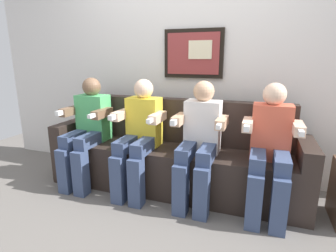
{
  "coord_description": "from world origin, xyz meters",
  "views": [
    {
      "loc": [
        0.78,
        -2.09,
        1.3
      ],
      "look_at": [
        0.0,
        0.15,
        0.7
      ],
      "focal_mm": 28.48,
      "sensor_mm": 36.0,
      "label": 1
    }
  ],
  "objects_px": {
    "couch": "(174,159)",
    "person_right_center": "(200,139)",
    "person_leftmost": "(87,128)",
    "person_left_center": "(139,133)",
    "person_rightmost": "(270,146)"
  },
  "relations": [
    {
      "from": "person_left_center",
      "to": "person_rightmost",
      "type": "bearing_deg",
      "value": 0.0
    },
    {
      "from": "person_leftmost",
      "to": "person_right_center",
      "type": "relative_size",
      "value": 1.0
    },
    {
      "from": "couch",
      "to": "person_rightmost",
      "type": "relative_size",
      "value": 2.27
    },
    {
      "from": "person_right_center",
      "to": "person_leftmost",
      "type": "bearing_deg",
      "value": 180.0
    },
    {
      "from": "couch",
      "to": "person_leftmost",
      "type": "distance_m",
      "value": 0.95
    },
    {
      "from": "person_leftmost",
      "to": "couch",
      "type": "bearing_deg",
      "value": 10.76
    },
    {
      "from": "couch",
      "to": "person_right_center",
      "type": "relative_size",
      "value": 2.27
    },
    {
      "from": "couch",
      "to": "person_rightmost",
      "type": "xyz_separation_m",
      "value": [
        0.89,
        -0.17,
        0.29
      ]
    },
    {
      "from": "person_right_center",
      "to": "person_rightmost",
      "type": "bearing_deg",
      "value": 0.0
    },
    {
      "from": "person_rightmost",
      "to": "person_leftmost",
      "type": "bearing_deg",
      "value": 180.0
    },
    {
      "from": "couch",
      "to": "person_left_center",
      "type": "distance_m",
      "value": 0.45
    },
    {
      "from": "person_right_center",
      "to": "person_rightmost",
      "type": "xyz_separation_m",
      "value": [
        0.59,
        0.0,
        0.0
      ]
    },
    {
      "from": "person_left_center",
      "to": "person_rightmost",
      "type": "distance_m",
      "value": 1.19
    },
    {
      "from": "person_left_center",
      "to": "couch",
      "type": "bearing_deg",
      "value": 29.67
    },
    {
      "from": "person_leftmost",
      "to": "person_left_center",
      "type": "relative_size",
      "value": 1.0
    }
  ]
}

